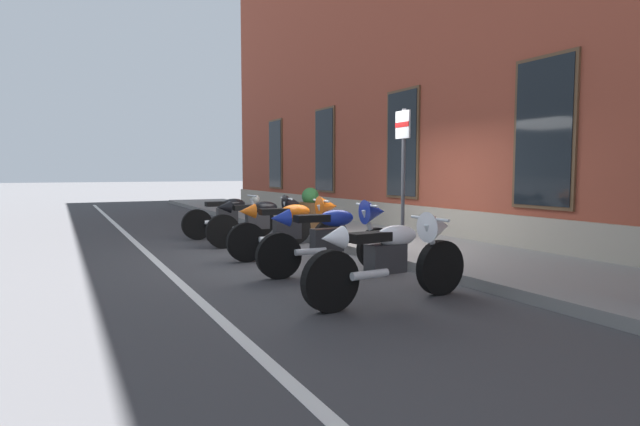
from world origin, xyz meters
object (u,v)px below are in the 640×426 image
at_px(motorcycle_blue_sport, 336,234).
at_px(motorcycle_white_sport, 395,254).
at_px(motorcycle_black_sport, 264,218).
at_px(motorcycle_black_naked, 230,216).
at_px(barrel_planter, 310,211).
at_px(motorcycle_orange_sport, 295,225).
at_px(parking_sign, 403,160).

distance_m(motorcycle_blue_sport, motorcycle_white_sport, 1.71).
bearing_deg(motorcycle_black_sport, motorcycle_black_naked, -171.59).
bearing_deg(motorcycle_black_sport, barrel_planter, 127.33).
relative_size(motorcycle_blue_sport, motorcycle_white_sport, 1.00).
bearing_deg(motorcycle_black_naked, barrel_planter, 81.67).
height_order(motorcycle_black_sport, motorcycle_blue_sport, motorcycle_blue_sport).
height_order(motorcycle_blue_sport, motorcycle_white_sport, motorcycle_blue_sport).
height_order(motorcycle_black_naked, motorcycle_orange_sport, motorcycle_orange_sport).
bearing_deg(motorcycle_orange_sport, motorcycle_white_sport, -3.50).
distance_m(motorcycle_white_sport, parking_sign, 2.91).
xyz_separation_m(motorcycle_orange_sport, parking_sign, (1.05, 1.44, 1.08)).
bearing_deg(motorcycle_black_naked, motorcycle_orange_sport, 3.00).
height_order(motorcycle_black_naked, motorcycle_black_sport, motorcycle_black_sport).
bearing_deg(barrel_planter, motorcycle_white_sport, -17.18).
distance_m(motorcycle_black_sport, motorcycle_white_sport, 4.81).
bearing_deg(motorcycle_black_sport, motorcycle_blue_sport, -1.52).
xyz_separation_m(motorcycle_black_sport, barrel_planter, (-1.23, 1.61, -0.00)).
bearing_deg(parking_sign, motorcycle_black_naked, -158.92).
bearing_deg(parking_sign, motorcycle_blue_sport, -73.68).
xyz_separation_m(motorcycle_black_sport, motorcycle_orange_sport, (1.62, -0.06, 0.02)).
bearing_deg(parking_sign, barrel_planter, 176.66).
bearing_deg(motorcycle_black_naked, parking_sign, 21.08).
bearing_deg(parking_sign, motorcycle_white_sport, -37.52).
relative_size(motorcycle_white_sport, parking_sign, 0.94).
xyz_separation_m(motorcycle_orange_sport, motorcycle_white_sport, (3.19, -0.20, -0.02)).
height_order(motorcycle_orange_sport, barrel_planter, barrel_planter).
bearing_deg(barrel_planter, motorcycle_blue_sport, -21.38).
bearing_deg(motorcycle_orange_sport, parking_sign, 53.88).
bearing_deg(motorcycle_orange_sport, barrel_planter, 149.59).
distance_m(motorcycle_orange_sport, parking_sign, 2.09).
distance_m(motorcycle_blue_sport, parking_sign, 1.87).
bearing_deg(barrel_planter, parking_sign, -3.34).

